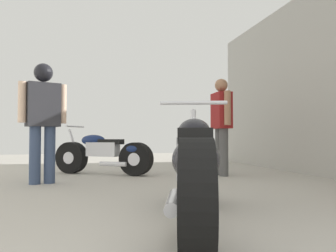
{
  "coord_description": "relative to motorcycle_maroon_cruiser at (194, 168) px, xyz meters",
  "views": [
    {
      "loc": [
        -0.67,
        -0.38,
        0.63
      ],
      "look_at": [
        0.26,
        3.69,
        0.77
      ],
      "focal_mm": 36.76,
      "sensor_mm": 36.0,
      "label": 1
    }
  ],
  "objects": [
    {
      "name": "motorcycle_black_naked",
      "position": [
        -0.47,
        3.59,
        -0.07
      ],
      "size": [
        1.62,
        1.09,
        0.83
      ],
      "color": "black",
      "rests_on": "ground_plane"
    },
    {
      "name": "mechanic_in_blue",
      "position": [
        1.41,
        3.01,
        0.5
      ],
      "size": [
        0.24,
        0.64,
        1.6
      ],
      "color": "#4C4C4C",
      "rests_on": "ground_plane"
    },
    {
      "name": "mechanic_with_helmet",
      "position": [
        -1.35,
        2.6,
        0.57
      ],
      "size": [
        0.64,
        0.37,
        1.64
      ],
      "color": "#384766",
      "rests_on": "ground_plane"
    },
    {
      "name": "motorcycle_maroon_cruiser",
      "position": [
        0.0,
        0.0,
        0.0
      ],
      "size": [
        0.86,
        2.02,
        0.96
      ],
      "color": "black",
      "rests_on": "ground_plane"
    },
    {
      "name": "ground_plane",
      "position": [
        -0.06,
        1.89,
        -0.41
      ],
      "size": [
        18.46,
        18.46,
        0.0
      ],
      "primitive_type": "plane",
      "color": "#A8A399"
    }
  ]
}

